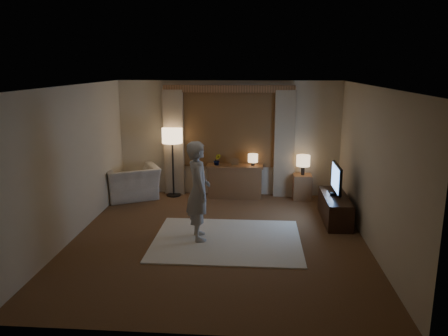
# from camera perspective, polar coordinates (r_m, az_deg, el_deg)

# --- Properties ---
(room) EXTENTS (5.04, 5.54, 2.64)m
(room) POSITION_cam_1_polar(r_m,az_deg,el_deg) (7.71, -0.44, 1.38)
(room) COLOR brown
(room) RESTS_ON ground
(rug) EXTENTS (2.50, 2.00, 0.02)m
(rug) POSITION_cam_1_polar(r_m,az_deg,el_deg) (7.56, 0.40, -9.39)
(rug) COLOR #F1E3CB
(rug) RESTS_ON floor
(sideboard) EXTENTS (1.20, 0.40, 0.70)m
(sideboard) POSITION_cam_1_polar(r_m,az_deg,el_deg) (9.87, 1.42, -1.84)
(sideboard) COLOR brown
(sideboard) RESTS_ON floor
(picture_frame) EXTENTS (0.16, 0.02, 0.20)m
(picture_frame) POSITION_cam_1_polar(r_m,az_deg,el_deg) (9.76, 1.44, 0.71)
(picture_frame) COLOR brown
(picture_frame) RESTS_ON sideboard
(plant) EXTENTS (0.17, 0.13, 0.30)m
(plant) POSITION_cam_1_polar(r_m,az_deg,el_deg) (9.78, -0.90, 1.04)
(plant) COLOR #999999
(plant) RESTS_ON sideboard
(table_lamp_sideboard) EXTENTS (0.22, 0.22, 0.30)m
(table_lamp_sideboard) POSITION_cam_1_polar(r_m,az_deg,el_deg) (9.73, 3.80, 1.23)
(table_lamp_sideboard) COLOR black
(table_lamp_sideboard) RESTS_ON sideboard
(floor_lamp) EXTENTS (0.45, 0.45, 1.56)m
(floor_lamp) POSITION_cam_1_polar(r_m,az_deg,el_deg) (9.83, -6.78, 3.74)
(floor_lamp) COLOR black
(floor_lamp) RESTS_ON floor
(armchair) EXTENTS (1.47, 1.41, 0.74)m
(armchair) POSITION_cam_1_polar(r_m,az_deg,el_deg) (9.98, -12.00, -1.84)
(armchair) COLOR beige
(armchair) RESTS_ON floor
(side_table) EXTENTS (0.40, 0.40, 0.56)m
(side_table) POSITION_cam_1_polar(r_m,az_deg,el_deg) (9.88, 10.16, -2.45)
(side_table) COLOR brown
(side_table) RESTS_ON floor
(table_lamp_side) EXTENTS (0.30, 0.30, 0.44)m
(table_lamp_side) POSITION_cam_1_polar(r_m,az_deg,el_deg) (9.74, 10.30, 0.88)
(table_lamp_side) COLOR black
(table_lamp_side) RESTS_ON side_table
(tv_stand) EXTENTS (0.45, 1.40, 0.50)m
(tv_stand) POSITION_cam_1_polar(r_m,az_deg,el_deg) (8.67, 14.27, -5.10)
(tv_stand) COLOR black
(tv_stand) RESTS_ON floor
(tv) EXTENTS (0.21, 0.84, 0.61)m
(tv) POSITION_cam_1_polar(r_m,az_deg,el_deg) (8.51, 14.48, -1.36)
(tv) COLOR black
(tv) RESTS_ON tv_stand
(person) EXTENTS (0.55, 0.70, 1.69)m
(person) POSITION_cam_1_polar(r_m,az_deg,el_deg) (7.36, -3.36, -2.98)
(person) COLOR #B5ADA7
(person) RESTS_ON rug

